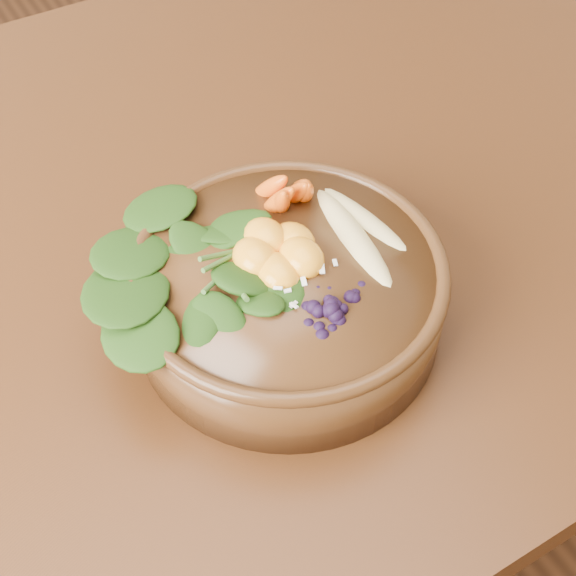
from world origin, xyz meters
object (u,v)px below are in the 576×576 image
object	(u,v)px
stoneware_bowl	(288,295)
mandarin_cluster	(278,242)
dining_table	(261,247)
carrot_cluster	(286,164)
banana_halves	(359,216)
kale_heap	(208,231)
blueberry_pile	(332,293)

from	to	relation	value
stoneware_bowl	mandarin_cluster	size ratio (longest dim) A/B	3.15
dining_table	carrot_cluster	size ratio (longest dim) A/B	21.29
banana_halves	mandarin_cluster	bearing A→B (deg)	170.25
dining_table	kale_heap	distance (m)	0.25
kale_heap	blueberry_pile	bearing A→B (deg)	-63.82
stoneware_bowl	banana_halves	size ratio (longest dim) A/B	1.75
carrot_cluster	banana_halves	distance (m)	0.08
carrot_cluster	blueberry_pile	distance (m)	0.14
stoneware_bowl	carrot_cluster	size ratio (longest dim) A/B	3.62
banana_halves	dining_table	bearing A→B (deg)	89.84
mandarin_cluster	blueberry_pile	world-z (taller)	blueberry_pile
stoneware_bowl	blueberry_pile	world-z (taller)	blueberry_pile
banana_halves	blueberry_pile	world-z (taller)	blueberry_pile
banana_halves	carrot_cluster	bearing A→B (deg)	113.06
stoneware_bowl	kale_heap	xyz separation A→B (m)	(-0.05, 0.05, 0.06)
banana_halves	stoneware_bowl	bearing A→B (deg)	-177.26
banana_halves	blueberry_pile	bearing A→B (deg)	-141.51
kale_heap	blueberry_pile	xyz separation A→B (m)	(0.05, -0.11, -0.00)
dining_table	blueberry_pile	distance (m)	0.30
stoneware_bowl	blueberry_pile	size ratio (longest dim) A/B	2.16
stoneware_bowl	carrot_cluster	xyz separation A→B (m)	(0.04, 0.08, 0.07)
kale_heap	banana_halves	xyz separation A→B (m)	(0.12, -0.04, -0.01)
kale_heap	mandarin_cluster	bearing A→B (deg)	-37.41
kale_heap	carrot_cluster	xyz separation A→B (m)	(0.09, 0.02, 0.02)
banana_halves	blueberry_pile	size ratio (longest dim) A/B	1.24
kale_heap	banana_halves	bearing A→B (deg)	-19.17
mandarin_cluster	blueberry_pile	distance (m)	0.07
stoneware_bowl	blueberry_pile	xyz separation A→B (m)	(0.01, -0.06, 0.06)
carrot_cluster	banana_halves	xyz separation A→B (m)	(0.03, -0.07, -0.02)
carrot_cluster	banana_halves	bearing A→B (deg)	-66.94
dining_table	carrot_cluster	xyz separation A→B (m)	(-0.02, -0.10, 0.20)
carrot_cluster	blueberry_pile	xyz separation A→B (m)	(-0.04, -0.13, -0.02)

